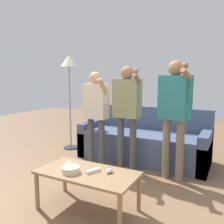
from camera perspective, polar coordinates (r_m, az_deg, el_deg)
ground_plane at (r=2.87m, az=-4.59°, el=-19.61°), size 12.00×12.00×0.00m
couch at (r=4.00m, az=7.71°, el=-6.96°), size 2.06×0.83×0.85m
coffee_table at (r=2.48m, az=-5.95°, el=-15.12°), size 1.00×0.51×0.41m
snack_bowl at (r=2.45m, az=-9.92°, el=-13.47°), size 0.18×0.18×0.06m
game_remote_nunchuk at (r=2.41m, az=-0.63°, el=-13.84°), size 0.06×0.09×0.05m
floor_lamp at (r=4.50m, az=-10.25°, el=10.23°), size 0.32×0.32×1.76m
player_left at (r=3.49m, az=-3.90°, el=0.92°), size 0.42×0.33×1.43m
player_center at (r=3.34m, az=3.61°, el=1.41°), size 0.44×0.31×1.50m
player_right at (r=3.13m, az=14.75°, el=1.33°), size 0.45×0.41×1.55m
game_remote_wand_near at (r=2.43m, az=-4.55°, el=-13.88°), size 0.10×0.16×0.03m
game_remote_wand_far at (r=2.62m, az=-10.54°, el=-12.34°), size 0.10×0.16×0.03m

